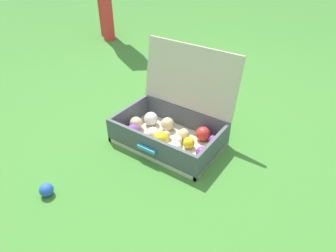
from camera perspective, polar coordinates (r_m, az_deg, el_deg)
ground_plane at (r=1.63m, az=-0.32°, el=-4.64°), size 16.00×16.00×0.00m
open_suitcase at (r=1.65m, az=0.77°, el=0.47°), size 0.57×0.45×0.50m
stray_ball_on_grass at (r=1.48m, az=-22.13°, el=-11.18°), size 0.06×0.06×0.06m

